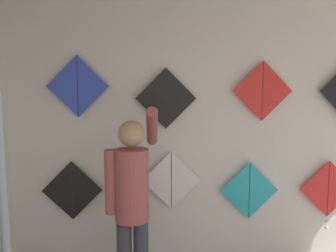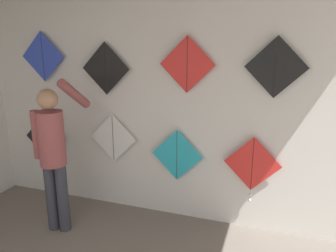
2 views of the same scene
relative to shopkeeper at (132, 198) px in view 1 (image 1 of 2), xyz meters
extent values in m
cube|color=silver|center=(0.76, 0.76, 0.43)|extent=(5.02, 0.06, 2.80)
cylinder|color=#9E4C4C|center=(0.00, -0.01, 0.12)|extent=(0.28, 0.28, 0.59)
sphere|color=tan|center=(0.00, -0.01, 0.54)|extent=(0.21, 0.21, 0.21)
cylinder|color=#9E4C4C|center=(-0.17, -0.03, 0.15)|extent=(0.10, 0.10, 0.53)
cylinder|color=#9E4C4C|center=(0.17, 0.22, 0.56)|extent=(0.10, 0.49, 0.38)
cube|color=black|center=(-0.65, 0.67, -0.14)|extent=(0.62, 0.01, 0.62)
cylinder|color=black|center=(-0.65, 0.67, -0.14)|extent=(0.01, 0.01, 0.58)
cube|color=white|center=(0.37, 0.67, -0.05)|extent=(0.62, 0.01, 0.62)
cylinder|color=black|center=(0.37, 0.67, -0.05)|extent=(0.01, 0.01, 0.58)
cube|color=#28B2C6|center=(1.19, 0.67, -0.17)|extent=(0.62, 0.01, 0.62)
cylinder|color=black|center=(1.19, 0.67, -0.17)|extent=(0.01, 0.01, 0.58)
cube|color=red|center=(2.05, 0.67, -0.17)|extent=(0.62, 0.01, 0.62)
cylinder|color=black|center=(2.05, 0.67, -0.17)|extent=(0.01, 0.01, 0.58)
sphere|color=white|center=(2.05, 0.66, -0.53)|extent=(0.04, 0.04, 0.04)
sphere|color=white|center=(2.05, 0.66, -0.60)|extent=(0.04, 0.04, 0.04)
cube|color=blue|center=(-0.56, 0.67, 0.92)|extent=(0.62, 0.01, 0.62)
cylinder|color=black|center=(-0.56, 0.67, 0.92)|extent=(0.01, 0.01, 0.58)
cube|color=black|center=(0.31, 0.67, 0.80)|extent=(0.62, 0.01, 0.62)
cylinder|color=black|center=(0.31, 0.67, 0.80)|extent=(0.01, 0.01, 0.58)
cube|color=red|center=(1.30, 0.67, 0.87)|extent=(0.62, 0.01, 0.62)
cylinder|color=black|center=(1.30, 0.67, 0.87)|extent=(0.01, 0.01, 0.58)
camera|label=1|loc=(0.16, -2.63, 0.91)|focal=35.00mm
camera|label=2|loc=(2.25, -2.76, 1.17)|focal=35.00mm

